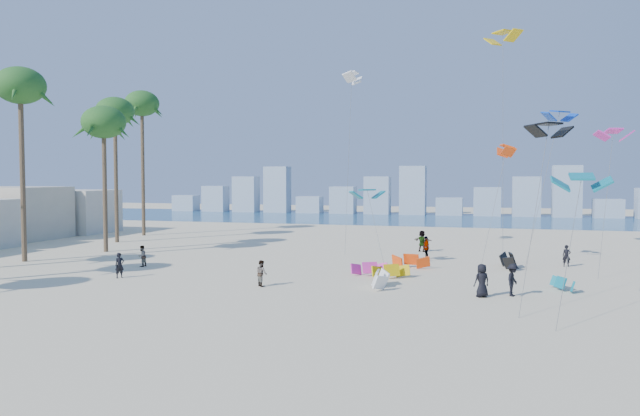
# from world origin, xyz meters

# --- Properties ---
(ground) EXTENTS (220.00, 220.00, 0.00)m
(ground) POSITION_xyz_m (0.00, 0.00, 0.00)
(ground) COLOR beige
(ground) RESTS_ON ground
(ocean) EXTENTS (220.00, 220.00, 0.00)m
(ocean) POSITION_xyz_m (0.00, 72.00, 0.01)
(ocean) COLOR navy
(ocean) RESTS_ON ground
(kitesurfer_near) EXTENTS (0.67, 0.72, 1.65)m
(kitesurfer_near) POSITION_xyz_m (-9.25, 11.27, 0.83)
(kitesurfer_near) COLOR black
(kitesurfer_near) RESTS_ON ground
(kitesurfer_mid) EXTENTS (0.96, 0.96, 1.57)m
(kitesurfer_mid) POSITION_xyz_m (0.73, 10.97, 0.79)
(kitesurfer_mid) COLOR gray
(kitesurfer_mid) RESTS_ON ground
(kitesurfers_far) EXTENTS (30.65, 20.49, 1.87)m
(kitesurfers_far) POSITION_xyz_m (9.36, 20.39, 0.89)
(kitesurfers_far) COLOR black
(kitesurfers_far) RESTS_ON ground
(grounded_kites) EXTENTS (13.92, 13.66, 0.99)m
(grounded_kites) POSITION_xyz_m (10.47, 17.53, 0.44)
(grounded_kites) COLOR gold
(grounded_kites) RESTS_ON ground
(flying_kites) EXTENTS (26.67, 30.90, 18.58)m
(flying_kites) POSITION_xyz_m (15.90, 22.71, 11.45)
(flying_kites) COLOR #0B748A
(flying_kites) RESTS_ON ground
(palm_row) EXTENTS (9.00, 44.80, 16.15)m
(palm_row) POSITION_xyz_m (-21.88, 16.19, 12.12)
(palm_row) COLOR brown
(palm_row) RESTS_ON ground
(distant_skyline) EXTENTS (85.00, 3.00, 8.40)m
(distant_skyline) POSITION_xyz_m (-1.19, 82.00, 3.09)
(distant_skyline) COLOR #9EADBF
(distant_skyline) RESTS_ON ground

